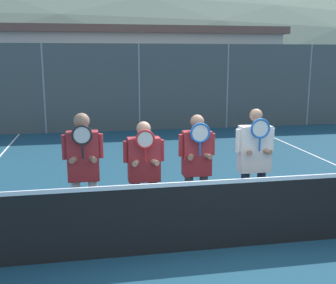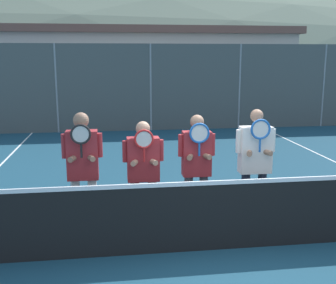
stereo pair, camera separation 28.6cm
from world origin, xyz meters
name	(u,v)px [view 2 (the right image)]	position (x,y,z in m)	size (l,w,h in m)	color
ground_plane	(219,249)	(0.00, 0.00, 0.00)	(120.00, 120.00, 0.00)	navy
hill_distant	(120,76)	(0.00, 50.39, 0.00)	(123.42, 68.57, 24.00)	slate
clubhouse_building	(106,66)	(-1.60, 17.82, 2.03)	(19.78, 5.50, 4.02)	beige
fence_back	(151,88)	(0.00, 9.48, 1.50)	(19.28, 0.06, 3.00)	gray
tennis_net	(220,214)	(0.00, 0.00, 0.51)	(11.00, 0.09, 1.08)	gray
player_leftmost	(83,165)	(-1.83, 0.67, 1.08)	(0.57, 0.34, 1.83)	white
player_center_left	(143,168)	(-0.97, 0.72, 1.00)	(0.60, 0.34, 1.68)	#232838
player_center_right	(197,163)	(-0.18, 0.75, 1.03)	(0.55, 0.34, 1.75)	#56565B
player_rightmost	(255,160)	(0.69, 0.66, 1.08)	(0.60, 0.34, 1.83)	#232838
car_left_of_center	(111,98)	(-1.38, 11.77, 0.94)	(4.66, 2.02, 1.85)	silver
car_center	(229,97)	(3.48, 11.83, 0.92)	(4.13, 1.92, 1.81)	#B2B7BC
car_right_of_center	(335,95)	(8.19, 11.81, 0.94)	(4.36, 2.04, 1.87)	black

